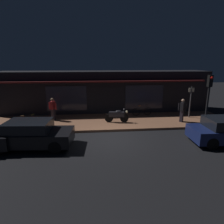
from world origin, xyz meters
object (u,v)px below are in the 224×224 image
at_px(motorcycle, 117,115).
at_px(parked_car_far, 31,134).
at_px(bicycle_extra, 142,111).
at_px(person_bystander, 182,110).
at_px(bicycle_parked, 27,123).
at_px(sign_post, 190,100).
at_px(person_photographer, 53,109).
at_px(traffic_light_pole, 208,94).

distance_m(motorcycle, parked_car_far, 5.99).
distance_m(bicycle_extra, person_bystander, 3.14).
distance_m(motorcycle, bicycle_extra, 2.74).
xyz_separation_m(bicycle_parked, sign_post, (11.79, 1.44, 1.00)).
xyz_separation_m(bicycle_extra, sign_post, (3.54, -0.86, 1.00)).
xyz_separation_m(person_bystander, sign_post, (1.11, 1.06, 0.48)).
distance_m(person_bystander, sign_post, 1.61).
relative_size(bicycle_extra, parked_car_far, 0.39).
bearing_deg(bicycle_extra, person_bystander, -38.30).
xyz_separation_m(motorcycle, person_photographer, (-4.65, 0.95, 0.38)).
bearing_deg(person_bystander, bicycle_extra, 141.70).
xyz_separation_m(motorcycle, person_bystander, (4.66, -0.34, 0.38)).
bearing_deg(parked_car_far, person_bystander, 17.82).
bearing_deg(sign_post, bicycle_extra, 166.29).
distance_m(bicycle_parked, parked_car_far, 2.92).
height_order(person_bystander, traffic_light_pole, traffic_light_pole).
bearing_deg(bicycle_extra, bicycle_parked, -164.41).
height_order(bicycle_parked, person_bystander, person_bystander).
distance_m(motorcycle, sign_post, 5.88).
bearing_deg(bicycle_parked, sign_post, 6.94).
bearing_deg(bicycle_parked, parked_car_far, -67.73).
height_order(motorcycle, parked_car_far, parked_car_far).
relative_size(person_photographer, traffic_light_pole, 0.46).
bearing_deg(person_photographer, bicycle_extra, 5.25).
xyz_separation_m(bicycle_extra, parked_car_far, (-7.14, -5.00, 0.20)).
xyz_separation_m(sign_post, traffic_light_pole, (-0.46, -2.92, 0.97)).
xyz_separation_m(person_photographer, person_bystander, (9.31, -1.29, 0.00)).
xyz_separation_m(bicycle_parked, bicycle_extra, (8.25, 2.30, 0.00)).
xyz_separation_m(person_bystander, parked_car_far, (-9.58, -3.08, -0.32)).
relative_size(motorcycle, traffic_light_pole, 0.47).
relative_size(person_photographer, parked_car_far, 0.40).
bearing_deg(person_bystander, traffic_light_pole, -70.65).
bearing_deg(sign_post, parked_car_far, -158.84).
distance_m(person_bystander, parked_car_far, 10.06).
bearing_deg(sign_post, motorcycle, -172.93).
bearing_deg(person_photographer, bicycle_parked, -129.42).
bearing_deg(person_bystander, person_photographer, 172.11).
height_order(bicycle_parked, person_photographer, person_photographer).
height_order(motorcycle, person_photographer, person_photographer).
relative_size(bicycle_parked, bicycle_extra, 1.01).
relative_size(person_photographer, person_bystander, 1.00).
bearing_deg(bicycle_extra, traffic_light_pole, -50.80).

